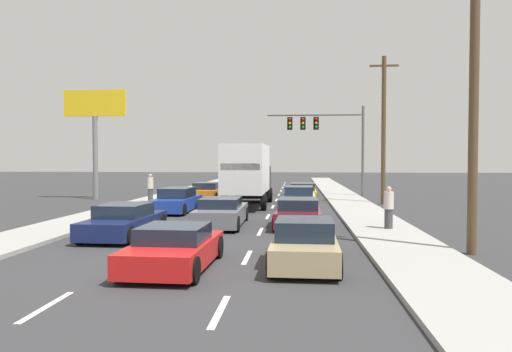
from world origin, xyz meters
The scene contains 20 objects.
ground_plane centered at (0.00, 25.00, 0.00)m, with size 140.00×140.00×0.00m, color #333335.
sidewalk_right centered at (6.58, 20.00, 0.07)m, with size 2.66×80.00×0.14m, color #9E9E99.
sidewalk_left centered at (-6.58, 20.00, 0.07)m, with size 2.66×80.00×0.14m, color #9E9E99.
lane_markings centered at (0.00, 19.17, 0.00)m, with size 3.54×57.00×0.01m.
car_orange centered at (-3.24, 21.41, 0.58)m, with size 1.97×4.36×1.24m.
car_blue centered at (-3.36, 13.38, 0.61)m, with size 1.96×4.68×1.33m.
car_navy centered at (-3.24, 5.06, 0.56)m, with size 2.04×4.69×1.22m.
box_truck centered at (0.19, 16.69, 2.09)m, with size 2.59×8.08×3.73m.
car_gray centered at (-0.10, 8.18, 0.57)m, with size 1.98×4.70×1.22m.
car_red centered at (-0.05, 0.06, 0.53)m, with size 2.07×4.10×1.15m.
car_yellow centered at (3.54, 21.03, 0.58)m, with size 1.97×4.58×1.25m.
car_white centered at (3.28, 14.84, 0.62)m, with size 1.94×4.67×1.37m.
car_maroon centered at (3.20, 8.19, 0.56)m, with size 2.04×4.25×1.21m.
car_tan centered at (3.35, 0.76, 0.57)m, with size 1.87×4.11×1.26m.
traffic_signal_mast centered at (4.83, 24.80, 5.18)m, with size 7.38×0.69×6.93m.
utility_pole_near centered at (8.40, 2.67, 5.37)m, with size 1.80×0.28×10.45m.
utility_pole_mid centered at (8.63, 18.87, 4.84)m, with size 1.80×0.28×9.40m.
roadside_billboard centered at (-11.27, 21.05, 5.67)m, with size 4.51×0.36×7.84m.
pedestrian_near_corner centered at (-6.27, 17.94, 1.05)m, with size 0.38×0.38×1.81m.
pedestrian_mid_block centered at (6.76, 7.01, 0.97)m, with size 0.38×0.38×1.66m.
Camera 1 is at (3.14, -12.14, 2.86)m, focal length 33.57 mm.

